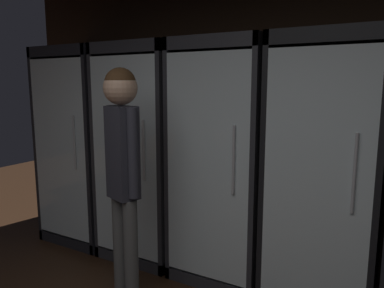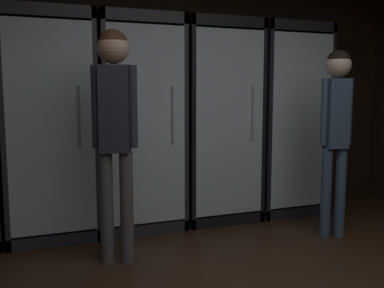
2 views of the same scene
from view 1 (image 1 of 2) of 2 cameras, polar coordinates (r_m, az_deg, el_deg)
name	(u,v)px [view 1 (image 1 of 2)]	position (r m, az deg, el deg)	size (l,w,h in m)	color
wall_back	(300,111)	(3.20, 16.29, 4.92)	(6.00, 0.06, 2.80)	black
cooler_far_left	(88,147)	(4.03, -15.69, -0.41)	(0.76, 0.68, 1.97)	black
cooler_left	(149,154)	(3.52, -6.56, -1.55)	(0.76, 0.68, 1.97)	#2B2B30
cooler_center	(227,164)	(3.12, 5.34, -3.02)	(0.76, 0.68, 1.97)	#2B2B30
cooler_right	(326,175)	(2.89, 19.88, -4.56)	(0.76, 0.68, 1.97)	black
shopper_far	(123,159)	(2.57, -10.61, -2.31)	(0.32, 0.23, 1.73)	#4C4C4C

